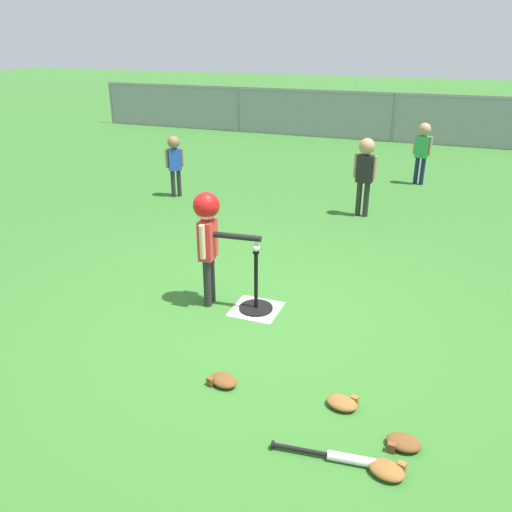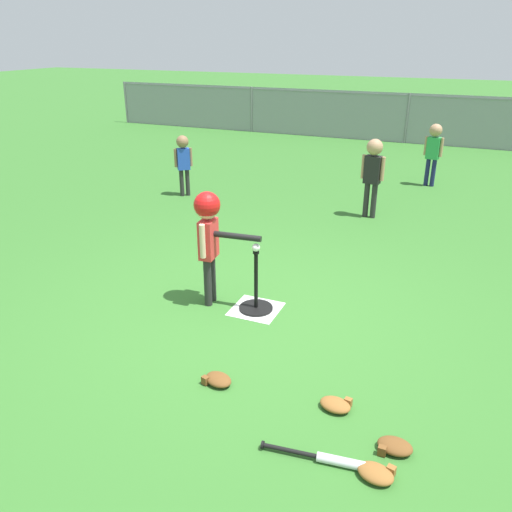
{
  "view_description": "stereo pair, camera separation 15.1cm",
  "coord_description": "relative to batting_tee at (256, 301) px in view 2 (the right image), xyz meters",
  "views": [
    {
      "loc": [
        1.45,
        -3.84,
        2.4
      ],
      "look_at": [
        -0.08,
        0.17,
        0.55
      ],
      "focal_mm": 36.2,
      "sensor_mm": 36.0,
      "label": 1
    },
    {
      "loc": [
        1.59,
        -3.78,
        2.4
      ],
      "look_at": [
        -0.08,
        0.17,
        0.55
      ],
      "focal_mm": 36.2,
      "sensor_mm": 36.0,
      "label": 2
    }
  ],
  "objects": [
    {
      "name": "fielder_near_left",
      "position": [
        -2.52,
        3.01,
        0.53
      ],
      "size": [
        0.23,
        0.21,
        0.96
      ],
      "color": "#262626",
      "rests_on": "ground_plane"
    },
    {
      "name": "spare_bat_silver",
      "position": [
        1.18,
        -1.58,
        -0.06
      ],
      "size": [
        0.7,
        0.14,
        0.06
      ],
      "color": "silver",
      "rests_on": "ground_plane"
    },
    {
      "name": "ground_plane",
      "position": [
        0.08,
        -0.17,
        -0.09
      ],
      "size": [
        60.0,
        60.0,
        0.0
      ],
      "primitive_type": "plane",
      "color": "#336B28"
    },
    {
      "name": "outfield_fence",
      "position": [
        0.08,
        8.91,
        0.53
      ],
      "size": [
        16.06,
        0.06,
        1.15
      ],
      "color": "slate",
      "rests_on": "ground_plane"
    },
    {
      "name": "glove_tossed_aside",
      "position": [
        0.18,
        -1.15,
        -0.05
      ],
      "size": [
        0.26,
        0.22,
        0.07
      ],
      "color": "brown",
      "rests_on": "ground_plane"
    },
    {
      "name": "glove_near_bats",
      "position": [
        1.5,
        -1.33,
        -0.05
      ],
      "size": [
        0.22,
        0.17,
        0.07
      ],
      "color": "brown",
      "rests_on": "ground_plane"
    },
    {
      "name": "baseball_on_tee",
      "position": [
        0.0,
        0.0,
        0.54
      ],
      "size": [
        0.07,
        0.07,
        0.07
      ],
      "primitive_type": "sphere",
      "color": "white",
      "rests_on": "batting_tee"
    },
    {
      "name": "fielder_near_right",
      "position": [
        1.03,
        5.16,
        0.58
      ],
      "size": [
        0.31,
        0.21,
        1.05
      ],
      "color": "#191E4C",
      "rests_on": "ground_plane"
    },
    {
      "name": "batting_tee",
      "position": [
        0.0,
        0.0,
        0.0
      ],
      "size": [
        0.32,
        0.32,
        0.6
      ],
      "color": "black",
      "rests_on": "ground_plane"
    },
    {
      "name": "fielder_deep_right",
      "position": [
        0.43,
        3.11,
        0.62
      ],
      "size": [
        0.33,
        0.22,
        1.11
      ],
      "color": "#262626",
      "rests_on": "ground_plane"
    },
    {
      "name": "home_plate",
      "position": [
        0.0,
        0.0,
        -0.09
      ],
      "size": [
        0.44,
        0.44,
        0.01
      ],
      "primitive_type": "cube",
      "color": "white",
      "rests_on": "ground_plane"
    },
    {
      "name": "batter_child",
      "position": [
        -0.45,
        -0.04,
        0.7
      ],
      "size": [
        0.63,
        0.32,
        1.11
      ],
      "color": "#262626",
      "rests_on": "ground_plane"
    },
    {
      "name": "glove_by_plate",
      "position": [
        1.06,
        -1.09,
        -0.05
      ],
      "size": [
        0.24,
        0.19,
        0.07
      ],
      "color": "brown",
      "rests_on": "ground_plane"
    },
    {
      "name": "glove_outfield_drop",
      "position": [
        1.44,
        -1.59,
        -0.05
      ],
      "size": [
        0.25,
        0.21,
        0.07
      ],
      "color": "brown",
      "rests_on": "ground_plane"
    }
  ]
}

